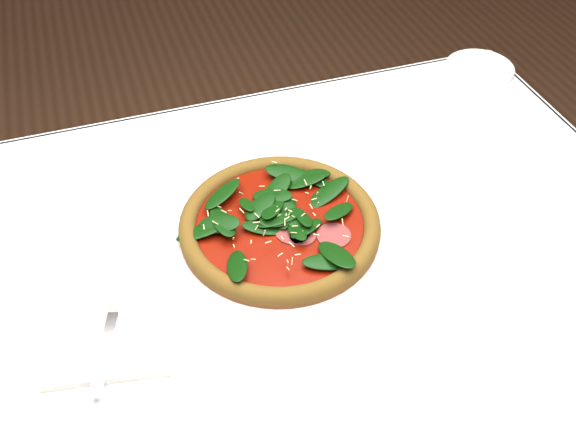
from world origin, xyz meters
name	(u,v)px	position (x,y,z in m)	size (l,w,h in m)	color
dining_table	(272,300)	(0.00, 0.00, 0.65)	(1.21, 0.81, 0.75)	white
plate	(280,231)	(0.03, 0.04, 0.76)	(0.34, 0.34, 0.01)	white
pizza	(280,222)	(0.03, 0.04, 0.78)	(0.32, 0.32, 0.04)	brown
napkin	(106,357)	(-0.25, -0.10, 0.76)	(0.15, 0.07, 0.01)	white
fork	(109,334)	(-0.24, -0.07, 0.76)	(0.07, 0.15, 0.00)	silver
saucer_far	(480,68)	(0.54, 0.34, 0.76)	(0.13, 0.13, 0.01)	white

